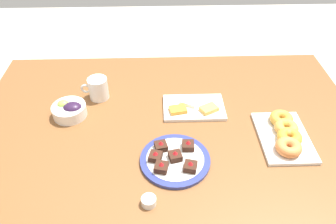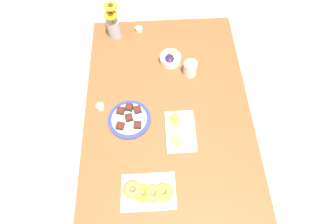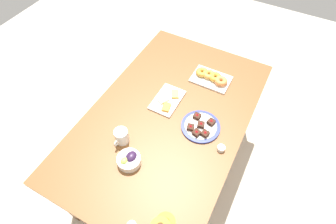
# 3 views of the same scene
# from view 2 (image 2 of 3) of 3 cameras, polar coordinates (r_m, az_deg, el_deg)

# --- Properties ---
(ground_plane) EXTENTS (6.00, 6.00, 0.00)m
(ground_plane) POSITION_cam_2_polar(r_m,az_deg,el_deg) (2.25, -0.00, -9.47)
(ground_plane) COLOR beige
(dining_table) EXTENTS (1.60, 1.00, 0.74)m
(dining_table) POSITION_cam_2_polar(r_m,az_deg,el_deg) (1.64, -0.00, -2.07)
(dining_table) COLOR brown
(dining_table) RESTS_ON ground_plane
(coffee_mug) EXTENTS (0.12, 0.09, 0.10)m
(coffee_mug) POSITION_cam_2_polar(r_m,az_deg,el_deg) (1.70, 4.88, 9.47)
(coffee_mug) COLOR white
(coffee_mug) RESTS_ON dining_table
(grape_bowl) EXTENTS (0.14, 0.14, 0.07)m
(grape_bowl) POSITION_cam_2_polar(r_m,az_deg,el_deg) (1.77, 0.52, 11.57)
(grape_bowl) COLOR white
(grape_bowl) RESTS_ON dining_table
(cheese_platter) EXTENTS (0.26, 0.17, 0.03)m
(cheese_platter) POSITION_cam_2_polar(r_m,az_deg,el_deg) (1.51, 2.61, -4.12)
(cheese_platter) COLOR white
(cheese_platter) RESTS_ON dining_table
(croissant_platter) EXTENTS (0.19, 0.28, 0.05)m
(croissant_platter) POSITION_cam_2_polar(r_m,az_deg,el_deg) (1.40, -4.36, -16.93)
(croissant_platter) COLOR white
(croissant_platter) RESTS_ON dining_table
(jam_cup_honey) EXTENTS (0.05, 0.05, 0.03)m
(jam_cup_honey) POSITION_cam_2_polar(r_m,az_deg,el_deg) (1.63, -14.54, 1.15)
(jam_cup_honey) COLOR white
(jam_cup_honey) RESTS_ON dining_table
(jam_cup_berry) EXTENTS (0.05, 0.05, 0.03)m
(jam_cup_berry) POSITION_cam_2_polar(r_m,az_deg,el_deg) (1.99, -6.32, 17.54)
(jam_cup_berry) COLOR white
(jam_cup_berry) RESTS_ON dining_table
(dessert_plate) EXTENTS (0.25, 0.25, 0.05)m
(dessert_plate) POSITION_cam_2_polar(r_m,az_deg,el_deg) (1.56, -8.42, -1.45)
(dessert_plate) COLOR navy
(dessert_plate) RESTS_ON dining_table
(flower_vase) EXTENTS (0.13, 0.10, 0.25)m
(flower_vase) POSITION_cam_2_polar(r_m,az_deg,el_deg) (1.93, -11.77, 17.82)
(flower_vase) COLOR #B2B2BC
(flower_vase) RESTS_ON dining_table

